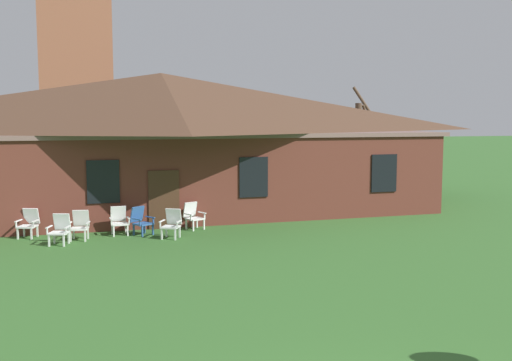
# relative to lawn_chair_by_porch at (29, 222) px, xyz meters

# --- Properties ---
(brick_building) EXTENTS (22.52, 10.40, 5.88)m
(brick_building) POSITION_rel_lawn_chair_by_porch_xyz_m (5.14, 5.25, 2.50)
(brick_building) COLOR brown
(brick_building) RESTS_ON ground
(dome_tower) EXTENTS (5.18, 5.18, 18.79)m
(dome_tower) POSITION_rel_lawn_chair_by_porch_xyz_m (1.56, 23.28, 8.07)
(dome_tower) COLOR #93563D
(dome_tower) RESTS_ON ground
(lawn_chair_by_porch) EXTENTS (0.77, 0.82, 0.96)m
(lawn_chair_by_porch) POSITION_rel_lawn_chair_by_porch_xyz_m (0.00, 0.00, 0.00)
(lawn_chair_by_porch) COLOR white
(lawn_chair_by_porch) RESTS_ON ground
(lawn_chair_near_door) EXTENTS (0.75, 0.81, 0.96)m
(lawn_chair_near_door) POSITION_rel_lawn_chair_by_porch_xyz_m (1.03, -1.43, 0.00)
(lawn_chair_near_door) COLOR white
(lawn_chair_near_door) RESTS_ON ground
(lawn_chair_left_end) EXTENTS (0.72, 0.77, 0.96)m
(lawn_chair_left_end) POSITION_rel_lawn_chair_by_porch_xyz_m (1.62, -0.88, 0.00)
(lawn_chair_left_end) COLOR silver
(lawn_chair_left_end) RESTS_ON ground
(lawn_chair_middle) EXTENTS (0.67, 0.70, 0.96)m
(lawn_chair_middle) POSITION_rel_lawn_chair_by_porch_xyz_m (2.90, -0.38, 0.00)
(lawn_chair_middle) COLOR silver
(lawn_chair_middle) RESTS_ON ground
(lawn_chair_right_end) EXTENTS (0.85, 0.87, 0.96)m
(lawn_chair_right_end) POSITION_rel_lawn_chair_by_porch_xyz_m (3.60, -0.61, 0.00)
(lawn_chair_right_end) COLOR #2D5693
(lawn_chair_right_end) RESTS_ON ground
(lawn_chair_far_side) EXTENTS (0.82, 0.85, 0.96)m
(lawn_chair_far_side) POSITION_rel_lawn_chair_by_porch_xyz_m (4.54, -1.45, 0.00)
(lawn_chair_far_side) COLOR white
(lawn_chair_far_side) RESTS_ON ground
(lawn_chair_under_eave) EXTENTS (0.79, 0.84, 0.96)m
(lawn_chair_under_eave) POSITION_rel_lawn_chair_by_porch_xyz_m (5.48, -0.12, 0.00)
(lawn_chair_under_eave) COLOR white
(lawn_chair_under_eave) RESTS_ON ground
(bare_tree_beside_building) EXTENTS (1.46, 1.50, 5.64)m
(bare_tree_beside_building) POSITION_rel_lawn_chair_by_porch_xyz_m (16.50, 8.95, 2.26)
(bare_tree_beside_building) COLOR brown
(bare_tree_beside_building) RESTS_ON ground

